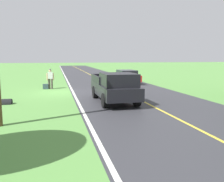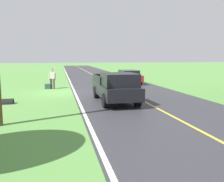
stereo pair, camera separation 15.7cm
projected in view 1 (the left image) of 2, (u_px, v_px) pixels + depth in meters
ground_plane at (61, 92)px, 18.93m from camera, size 200.00×200.00×0.00m
road_surface at (121, 90)px, 20.02m from camera, size 8.26×120.00×0.00m
lane_edge_line at (73, 92)px, 19.14m from camera, size 0.16×117.60×0.00m
lane_centre_line at (121, 90)px, 20.02m from camera, size 0.14×117.60×0.00m
hitchhiker_walking at (50, 78)px, 20.88m from camera, size 0.62×0.51×1.75m
suitcase_carried at (46, 87)px, 20.79m from camera, size 0.47×0.22×0.45m
pickup_truck_passing at (115, 87)px, 14.59m from camera, size 2.12×5.41×1.82m
sedan_near_oncoming at (126, 76)px, 25.11m from camera, size 1.98×4.43×1.41m
drainage_culvert at (5, 104)px, 14.20m from camera, size 0.80×0.60×0.60m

